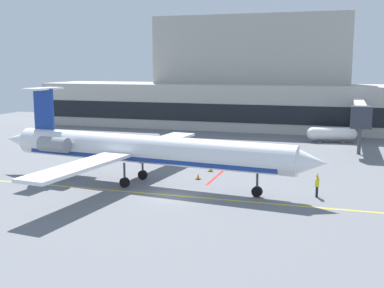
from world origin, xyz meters
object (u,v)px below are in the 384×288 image
at_px(pushback_tractor, 236,159).
at_px(marshaller, 317,185).
at_px(regional_jet, 141,149).
at_px(fuel_tank, 332,134).
at_px(baggage_tug, 136,144).

distance_m(pushback_tractor, marshaller, 13.34).
height_order(regional_jet, pushback_tractor, regional_jet).
bearing_deg(pushback_tractor, fuel_tank, 65.47).
bearing_deg(baggage_tug, marshaller, -33.93).
bearing_deg(marshaller, fuel_tank, 89.20).
bearing_deg(regional_jet, marshaller, 1.00).
xyz_separation_m(regional_jet, pushback_tractor, (6.77, 10.09, -2.38)).
bearing_deg(marshaller, regional_jet, -179.00).
xyz_separation_m(fuel_tank, marshaller, (-0.43, -30.53, -0.20)).
distance_m(regional_jet, baggage_tug, 17.81).
bearing_deg(fuel_tank, baggage_tug, -148.00).
bearing_deg(regional_jet, baggage_tug, 115.25).
bearing_deg(pushback_tractor, baggage_tug, 157.68).
height_order(baggage_tug, pushback_tractor, baggage_tug).
xyz_separation_m(regional_jet, fuel_tank, (16.22, 30.80, -2.04)).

